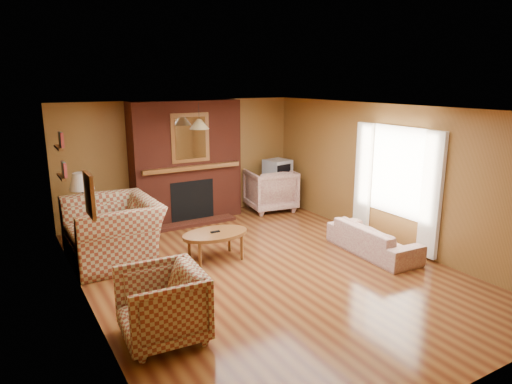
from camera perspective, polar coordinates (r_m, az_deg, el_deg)
floor at (r=6.98m, az=1.07°, el=-9.69°), size 6.50×6.50×0.00m
ceiling at (r=6.41m, az=1.17°, el=10.38°), size 6.50×6.50×0.00m
wall_back at (r=9.46m, az=-9.28°, el=4.02°), size 6.50×0.00×6.50m
wall_front at (r=4.32m, az=24.66°, el=-9.09°), size 6.50×0.00×6.50m
wall_left at (r=5.74m, az=-20.69°, el=-3.14°), size 0.00×6.50×6.50m
wall_right at (r=8.16m, az=16.26°, el=2.07°), size 0.00×6.50×6.50m
fireplace at (r=9.22m, az=-8.67°, el=3.67°), size 2.20×0.82×2.40m
window_right at (r=8.01m, az=17.03°, el=1.26°), size 0.10×1.85×2.00m
bookshelf at (r=7.49m, az=-23.17°, el=4.12°), size 0.09×0.55×0.71m
botanical_print at (r=5.37m, az=-20.08°, el=-0.35°), size 0.05×0.40×0.50m
pendant_light at (r=8.48m, az=-7.11°, el=8.43°), size 0.36×0.36×0.48m
plaid_loveseat at (r=7.51m, az=-17.46°, el=-4.66°), size 1.34×1.52×0.97m
plaid_armchair at (r=5.21m, az=-11.70°, el=-13.67°), size 0.95×0.92×0.81m
floral_sofa at (r=7.78m, az=14.42°, el=-5.70°), size 0.74×1.70×0.49m
floral_armchair at (r=9.97m, az=1.78°, el=0.30°), size 1.11×1.13×0.90m
coffee_table at (r=7.24m, az=-5.11°, el=-5.41°), size 1.07×0.67×0.48m
side_table at (r=8.37m, az=-20.50°, el=-4.30°), size 0.47×0.47×0.61m
table_lamp at (r=8.20m, az=-20.89°, el=0.22°), size 0.41×0.41×0.67m
tv_stand at (r=10.17m, az=2.67°, el=-0.24°), size 0.61×0.56×0.62m
crt_tv at (r=10.05m, az=2.72°, el=2.75°), size 0.57×0.57×0.46m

